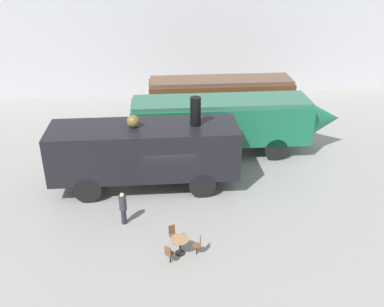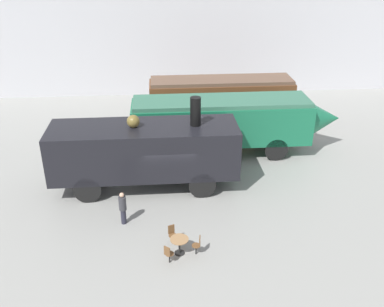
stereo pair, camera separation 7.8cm
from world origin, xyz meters
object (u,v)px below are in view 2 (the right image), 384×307
(passenger_coach_wooden, at_px, (221,97))
(steam_locomotive, at_px, (145,149))
(cafe_chair_0, at_px, (172,233))
(cafe_table_near, at_px, (179,242))
(visitor_person, at_px, (123,207))
(streamlined_locomotive, at_px, (233,120))

(passenger_coach_wooden, relative_size, steam_locomotive, 1.04)
(passenger_coach_wooden, distance_m, cafe_chair_0, 13.87)
(steam_locomotive, distance_m, cafe_table_near, 6.02)
(cafe_chair_0, distance_m, visitor_person, 2.73)
(cafe_chair_0, bearing_deg, streamlined_locomotive, 133.79)
(cafe_chair_0, xyz_separation_m, visitor_person, (-2.16, 1.62, 0.37))
(cafe_table_near, distance_m, cafe_chair_0, 0.76)
(streamlined_locomotive, relative_size, visitor_person, 7.68)
(steam_locomotive, distance_m, visitor_person, 3.67)
(streamlined_locomotive, height_order, cafe_table_near, streamlined_locomotive)
(steam_locomotive, distance_m, cafe_chair_0, 5.31)
(steam_locomotive, height_order, cafe_chair_0, steam_locomotive)
(cafe_table_near, bearing_deg, passenger_coach_wooden, 75.30)
(streamlined_locomotive, xyz_separation_m, cafe_table_near, (-3.71, -9.29, -1.58))
(cafe_chair_0, height_order, visitor_person, visitor_person)
(streamlined_locomotive, bearing_deg, steam_locomotive, -144.52)
(steam_locomotive, height_order, visitor_person, steam_locomotive)
(streamlined_locomotive, relative_size, cafe_chair_0, 14.34)
(cafe_table_near, xyz_separation_m, visitor_person, (-2.43, 2.33, 0.33))
(passenger_coach_wooden, height_order, cafe_chair_0, passenger_coach_wooden)
(cafe_table_near, bearing_deg, streamlined_locomotive, 68.26)
(steam_locomotive, relative_size, visitor_person, 5.82)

